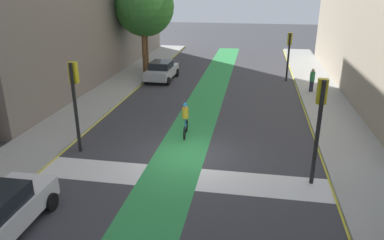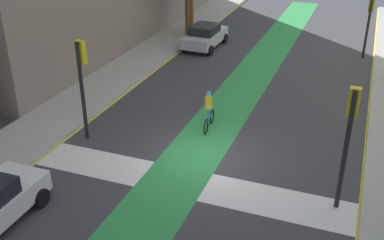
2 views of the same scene
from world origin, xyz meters
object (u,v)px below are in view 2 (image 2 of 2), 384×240
object	(u,v)px
traffic_signal_near_left	(82,72)
car_silver_left_far	(205,36)
traffic_signal_near_right	(350,126)
cyclist_in_lane	(209,109)
traffic_signal_far_right	(370,15)

from	to	relation	value
traffic_signal_near_left	car_silver_left_far	world-z (taller)	traffic_signal_near_left
traffic_signal_near_right	cyclist_in_lane	size ratio (longest dim) A/B	2.28
car_silver_left_far	cyclist_in_lane	size ratio (longest dim) A/B	2.29
traffic_signal_near_right	car_silver_left_far	xyz separation A→B (m)	(-9.96, 14.91, -2.16)
traffic_signal_near_left	traffic_signal_far_right	distance (m)	18.60
car_silver_left_far	cyclist_in_lane	bearing A→B (deg)	-69.86
traffic_signal_near_right	traffic_signal_far_right	xyz separation A→B (m)	(0.10, 16.51, -0.26)
traffic_signal_near_left	cyclist_in_lane	world-z (taller)	traffic_signal_near_left
traffic_signal_near_right	cyclist_in_lane	distance (m)	7.19
traffic_signal_near_right	traffic_signal_near_left	size ratio (longest dim) A/B	1.00
traffic_signal_near_left	traffic_signal_far_right	bearing A→B (deg)	55.52
traffic_signal_near_right	traffic_signal_near_left	bearing A→B (deg)	173.52
traffic_signal_far_right	cyclist_in_lane	xyz separation A→B (m)	(-5.94, -12.83, -1.73)
cyclist_in_lane	traffic_signal_near_left	bearing A→B (deg)	-151.42
traffic_signal_far_right	cyclist_in_lane	size ratio (longest dim) A/B	2.07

